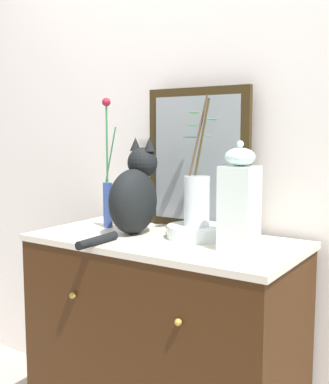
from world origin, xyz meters
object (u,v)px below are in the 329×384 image
mirror_leaning (197,159)px  cat_sitting (134,195)px  jar_lidded_porcelain (239,201)px  vase_glass_clear (197,196)px  sideboard (164,348)px  vase_slim_green (108,188)px  bowl_porcelain (196,232)px

mirror_leaning → cat_sitting: mirror_leaning is taller
cat_sitting → jar_lidded_porcelain: cat_sitting is taller
mirror_leaning → vase_glass_clear: size_ratio=1.18×
sideboard → vase_slim_green: bearing=171.6°
mirror_leaning → jar_lidded_porcelain: (0.32, -0.26, -0.12)m
sideboard → mirror_leaning: size_ratio=1.78×
mirror_leaning → cat_sitting: 0.31m
sideboard → mirror_leaning: 0.78m
mirror_leaning → cat_sitting: (-0.16, -0.23, -0.14)m
vase_slim_green → vase_glass_clear: bearing=3.1°
sideboard → mirror_leaning: bearing=88.7°
sideboard → jar_lidded_porcelain: size_ratio=2.77×
jar_lidded_porcelain → mirror_leaning: bearing=140.5°
bowl_porcelain → vase_glass_clear: 0.14m
jar_lidded_porcelain → sideboard: bearing=176.8°
cat_sitting → vase_slim_green: 0.18m
sideboard → jar_lidded_porcelain: bearing=-3.2°
vase_slim_green → vase_glass_clear: (0.43, 0.02, -0.01)m
sideboard → jar_lidded_porcelain: (0.32, -0.02, 0.62)m
sideboard → mirror_leaning: (0.01, 0.24, 0.75)m
bowl_porcelain → vase_slim_green: bearing=-177.3°
vase_slim_green → vase_glass_clear: vase_slim_green is taller
jar_lidded_porcelain → vase_glass_clear: bearing=157.8°
vase_glass_clear → cat_sitting: bearing=-165.9°
mirror_leaning → vase_slim_green: 0.40m
bowl_porcelain → vase_glass_clear: vase_glass_clear is taller
bowl_porcelain → jar_lidded_porcelain: jar_lidded_porcelain is taller
vase_glass_clear → mirror_leaning: bearing=119.5°
sideboard → bowl_porcelain: bearing=33.4°
vase_slim_green → bowl_porcelain: 0.45m
bowl_porcelain → vase_glass_clear: size_ratio=0.46×
cat_sitting → mirror_leaning: bearing=56.2°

